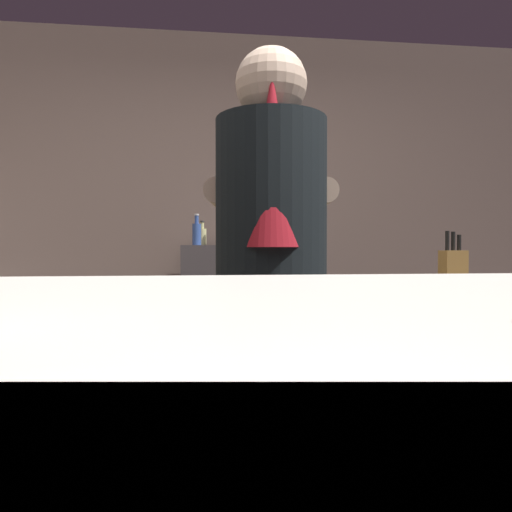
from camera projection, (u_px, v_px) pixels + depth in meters
name	position (u px, v px, depth m)	size (l,w,h in m)	color
wall_back	(229.00, 218.00, 3.47)	(5.20, 0.10, 2.70)	brown
prep_counter	(337.00, 409.00, 1.93)	(2.10, 0.60, 0.91)	brown
back_shelf	(246.00, 328.00, 3.22)	(0.89, 0.36, 1.14)	#3D3738
bartender	(271.00, 286.00, 1.42)	(0.46, 0.53, 1.73)	#2A2E36
knife_block	(453.00, 271.00, 2.07)	(0.10, 0.08, 0.29)	olive
mixing_bowl	(256.00, 295.00, 1.83)	(0.20, 0.20, 0.05)	beige
chefs_knife	(325.00, 300.00, 1.86)	(0.24, 0.03, 0.01)	silver
bottle_vinegar	(197.00, 233.00, 3.11)	(0.06, 0.06, 0.21)	#345195
bottle_hot_sauce	(202.00, 236.00, 3.24)	(0.06, 0.06, 0.17)	#CEC986
bottle_soy	(288.00, 232.00, 3.32)	(0.05, 0.05, 0.25)	#49833B
bottle_olive_oil	(220.00, 231.00, 3.18)	(0.06, 0.06, 0.25)	#305A90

